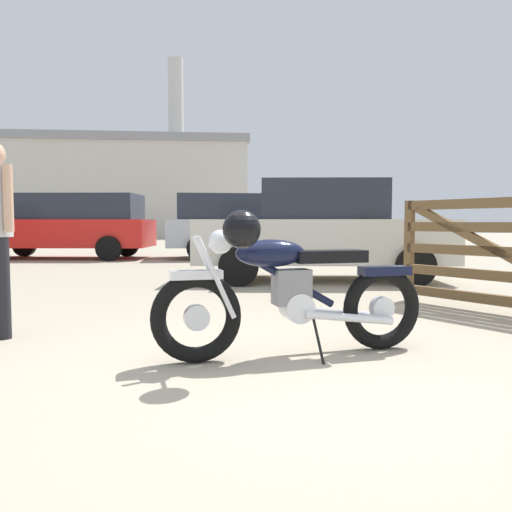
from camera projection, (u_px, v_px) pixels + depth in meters
name	position (u px, v px, depth m)	size (l,w,h in m)	color
ground_plane	(293.00, 372.00, 3.33)	(80.00, 80.00, 0.00)	tan
vintage_motorcycle	(288.00, 290.00, 3.67)	(2.08, 0.73, 1.07)	black
dark_sedan_left	(249.00, 224.00, 13.96)	(4.73, 2.04, 1.74)	black
silver_sedan_mid	(321.00, 231.00, 8.58)	(4.44, 2.48, 1.67)	black
blue_hatchback_right	(67.00, 224.00, 13.73)	(4.93, 2.56, 1.74)	black
industrial_building	(111.00, 190.00, 36.77)	(19.99, 13.47, 12.83)	beige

